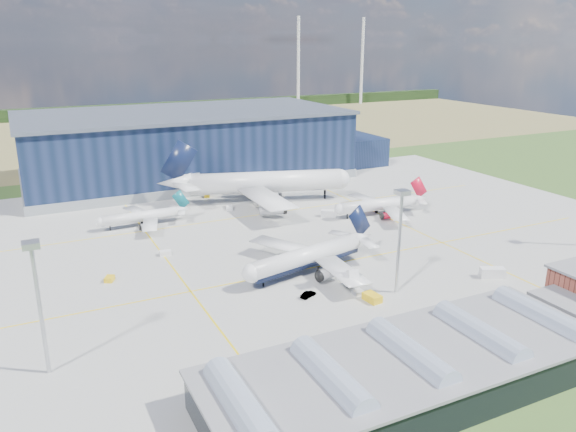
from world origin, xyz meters
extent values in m
plane|color=#2B481B|center=(0.00, 0.00, 0.00)|extent=(600.00, 600.00, 0.00)
cube|color=#9B9A96|center=(0.00, 10.00, 0.03)|extent=(220.00, 160.00, 0.06)
cube|color=yellow|center=(0.00, -10.00, 0.07)|extent=(180.00, 0.40, 0.02)
cube|color=yellow|center=(0.00, 35.00, 0.07)|extent=(180.00, 0.40, 0.02)
cube|color=yellow|center=(-30.00, 10.00, 0.07)|extent=(0.40, 120.00, 0.02)
cube|color=yellow|center=(40.00, 10.00, 0.07)|extent=(0.40, 120.00, 0.02)
cube|color=olive|center=(0.00, 220.00, 0.00)|extent=(600.00, 220.00, 0.01)
cube|color=black|center=(0.00, 300.00, 4.00)|extent=(600.00, 8.00, 8.00)
cylinder|color=silver|center=(150.00, 290.00, 35.00)|extent=(2.40, 2.40, 70.00)
cylinder|color=silver|center=(210.00, 290.00, 35.00)|extent=(2.40, 2.40, 70.00)
cube|color=#0F1C34|center=(0.00, 95.00, 12.50)|extent=(120.00, 60.00, 25.00)
cube|color=gray|center=(0.00, 95.00, 1.60)|extent=(121.00, 61.00, 3.20)
cube|color=#4F5764|center=(0.00, 95.00, 25.50)|extent=(122.00, 62.00, 1.20)
cube|color=#0F1C34|center=(72.00, 90.00, 6.00)|extent=(24.00, 30.00, 12.00)
cube|color=black|center=(-10.00, -60.00, 3.00)|extent=(65.00, 22.00, 6.00)
cube|color=slate|center=(-10.00, -60.00, 6.20)|extent=(66.00, 23.00, 0.50)
cylinder|color=#9CAAC1|center=(-38.00, -60.00, 6.40)|extent=(4.40, 18.00, 4.40)
cylinder|color=#9CAAC1|center=(-24.00, -60.00, 6.40)|extent=(4.40, 18.00, 4.40)
cylinder|color=#9CAAC1|center=(-10.00, -60.00, 6.40)|extent=(4.40, 18.00, 4.40)
cylinder|color=#9CAAC1|center=(4.00, -60.00, 6.40)|extent=(4.40, 18.00, 4.40)
cylinder|color=#9CAAC1|center=(18.00, -60.00, 6.40)|extent=(4.40, 18.00, 4.40)
cylinder|color=#B4B6BB|center=(-60.00, -30.00, 11.00)|extent=(0.70, 0.70, 22.00)
cube|color=#B4B6BB|center=(-60.00, -30.00, 22.50)|extent=(2.60, 2.60, 1.00)
cylinder|color=#B4B6BB|center=(10.00, -30.00, 11.00)|extent=(0.70, 0.70, 22.00)
cube|color=#B4B6BB|center=(10.00, -30.00, 22.50)|extent=(2.60, 2.60, 1.00)
cube|color=yellow|center=(2.82, -31.35, 0.83)|extent=(2.86, 4.23, 1.66)
cube|color=yellow|center=(-44.92, 3.44, 0.58)|extent=(2.79, 3.19, 1.16)
cube|color=silver|center=(34.66, -33.26, 1.20)|extent=(5.97, 4.60, 2.39)
cube|color=silver|center=(-0.68, 44.55, 0.64)|extent=(2.85, 3.45, 1.28)
cube|color=silver|center=(24.26, 23.71, 1.07)|extent=(5.01, 4.48, 2.13)
cube|color=yellow|center=(-2.44, 62.00, 0.65)|extent=(2.68, 3.39, 1.30)
cube|color=silver|center=(-29.45, 13.73, 0.63)|extent=(3.14, 2.32, 1.26)
cube|color=silver|center=(1.93, -24.79, 1.74)|extent=(3.98, 5.86, 3.48)
imported|color=#99999E|center=(-8.28, -23.73, 0.65)|extent=(4.16, 2.81, 1.30)
camera|label=1|loc=(-60.08, -119.49, 52.44)|focal=35.00mm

